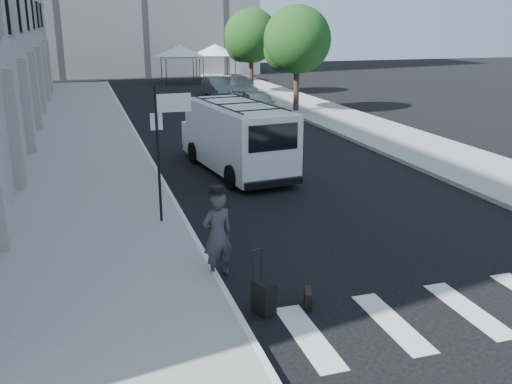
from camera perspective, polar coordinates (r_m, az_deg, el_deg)
ground at (r=12.84m, az=4.33°, el=-6.94°), size 120.00×120.00×0.00m
sidewalk_left at (r=27.39m, az=-16.67°, el=5.39°), size 4.50×48.00×0.15m
sidewalk_right at (r=34.06m, az=6.23°, el=8.11°), size 4.00×56.00×0.15m
sign_pole at (r=14.47m, az=-8.98°, el=6.63°), size 1.03×0.07×3.50m
tree_near at (r=33.28m, az=3.88°, el=14.72°), size 3.80×3.83×6.03m
tree_far at (r=41.80m, az=-0.68°, el=15.17°), size 3.80×3.83×6.03m
tent_left at (r=49.68m, az=-7.66°, el=13.83°), size 4.00×4.00×3.20m
tent_right at (r=50.81m, az=-4.09°, el=13.99°), size 4.00×4.00×3.20m
businessman at (r=11.78m, az=-3.88°, el=-4.31°), size 0.76×0.60×1.85m
briefcase at (r=10.89m, az=5.20°, el=-10.54°), size 0.26×0.46×0.34m
suitcase at (r=10.55m, az=0.77°, el=-10.51°), size 0.41×0.50×1.20m
cargo_van at (r=20.14m, az=-2.02°, el=5.52°), size 2.80×6.49×2.36m
parked_car_a at (r=31.68m, az=0.23°, el=8.78°), size 1.99×4.44×1.48m
parked_car_b at (r=40.77m, az=-3.83°, el=10.45°), size 1.58×4.16×1.36m
parked_car_c at (r=40.75m, az=-1.64°, el=10.52°), size 2.54×5.12×1.43m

